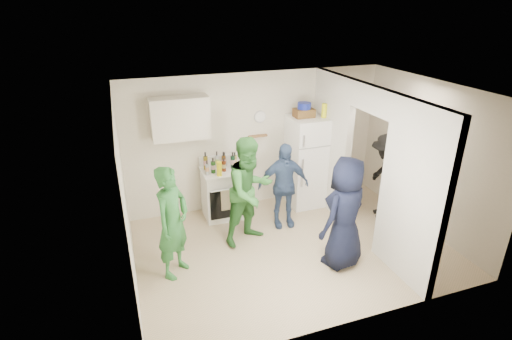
{
  "coord_description": "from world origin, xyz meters",
  "views": [
    {
      "loc": [
        -2.31,
        -4.87,
        3.66
      ],
      "look_at": [
        -0.47,
        0.4,
        1.25
      ],
      "focal_mm": 28.0,
      "sensor_mm": 36.0,
      "label": 1
    }
  ],
  "objects_px": {
    "person_navy": "(345,213)",
    "wicker_basket": "(304,113)",
    "fridge": "(308,161)",
    "person_green_center": "(250,191)",
    "person_green_left": "(173,222)",
    "stove": "(224,193)",
    "person_denim": "(283,186)",
    "yellow_cup_stack_top": "(324,111)",
    "blue_bowl": "(304,106)",
    "person_nook": "(384,177)"
  },
  "relations": [
    {
      "from": "person_navy",
      "to": "wicker_basket",
      "type": "bearing_deg",
      "value": -120.97
    },
    {
      "from": "person_denim",
      "to": "person_navy",
      "type": "relative_size",
      "value": 0.89
    },
    {
      "from": "person_denim",
      "to": "person_navy",
      "type": "bearing_deg",
      "value": -65.92
    },
    {
      "from": "wicker_basket",
      "to": "person_navy",
      "type": "bearing_deg",
      "value": -97.38
    },
    {
      "from": "fridge",
      "to": "person_nook",
      "type": "xyz_separation_m",
      "value": [
        1.05,
        -0.92,
        -0.08
      ]
    },
    {
      "from": "blue_bowl",
      "to": "yellow_cup_stack_top",
      "type": "distance_m",
      "value": 0.36
    },
    {
      "from": "person_green_left",
      "to": "person_green_center",
      "type": "bearing_deg",
      "value": -28.18
    },
    {
      "from": "stove",
      "to": "person_green_left",
      "type": "height_order",
      "value": "person_green_left"
    },
    {
      "from": "stove",
      "to": "yellow_cup_stack_top",
      "type": "height_order",
      "value": "yellow_cup_stack_top"
    },
    {
      "from": "fridge",
      "to": "yellow_cup_stack_top",
      "type": "relative_size",
      "value": 6.81
    },
    {
      "from": "person_green_center",
      "to": "stove",
      "type": "bearing_deg",
      "value": 80.71
    },
    {
      "from": "wicker_basket",
      "to": "person_green_center",
      "type": "xyz_separation_m",
      "value": [
        -1.34,
        -0.94,
        -0.9
      ]
    },
    {
      "from": "blue_bowl",
      "to": "yellow_cup_stack_top",
      "type": "bearing_deg",
      "value": -25.11
    },
    {
      "from": "stove",
      "to": "person_green_center",
      "type": "relative_size",
      "value": 0.51
    },
    {
      "from": "person_green_left",
      "to": "person_green_center",
      "type": "relative_size",
      "value": 0.94
    },
    {
      "from": "blue_bowl",
      "to": "person_nook",
      "type": "bearing_deg",
      "value": -40.37
    },
    {
      "from": "stove",
      "to": "person_green_center",
      "type": "height_order",
      "value": "person_green_center"
    },
    {
      "from": "stove",
      "to": "yellow_cup_stack_top",
      "type": "relative_size",
      "value": 3.59
    },
    {
      "from": "person_green_center",
      "to": "person_nook",
      "type": "xyz_separation_m",
      "value": [
        2.48,
        -0.03,
        -0.11
      ]
    },
    {
      "from": "yellow_cup_stack_top",
      "to": "person_navy",
      "type": "height_order",
      "value": "yellow_cup_stack_top"
    },
    {
      "from": "blue_bowl",
      "to": "person_navy",
      "type": "relative_size",
      "value": 0.14
    },
    {
      "from": "person_denim",
      "to": "person_nook",
      "type": "xyz_separation_m",
      "value": [
        1.8,
        -0.3,
        0.02
      ]
    },
    {
      "from": "stove",
      "to": "blue_bowl",
      "type": "distance_m",
      "value": 2.11
    },
    {
      "from": "person_green_center",
      "to": "fridge",
      "type": "bearing_deg",
      "value": 11.18
    },
    {
      "from": "person_green_left",
      "to": "stove",
      "type": "bearing_deg",
      "value": 3.86
    },
    {
      "from": "fridge",
      "to": "yellow_cup_stack_top",
      "type": "xyz_separation_m",
      "value": [
        0.22,
        -0.1,
        0.98
      ]
    },
    {
      "from": "fridge",
      "to": "person_green_left",
      "type": "bearing_deg",
      "value": -153.48
    },
    {
      "from": "stove",
      "to": "person_navy",
      "type": "distance_m",
      "value": 2.37
    },
    {
      "from": "fridge",
      "to": "person_green_center",
      "type": "distance_m",
      "value": 1.69
    },
    {
      "from": "stove",
      "to": "blue_bowl",
      "type": "bearing_deg",
      "value": 0.75
    },
    {
      "from": "person_green_center",
      "to": "person_denim",
      "type": "bearing_deg",
      "value": 0.99
    },
    {
      "from": "wicker_basket",
      "to": "person_nook",
      "type": "relative_size",
      "value": 0.23
    },
    {
      "from": "person_green_center",
      "to": "person_denim",
      "type": "height_order",
      "value": "person_green_center"
    },
    {
      "from": "fridge",
      "to": "person_navy",
      "type": "distance_m",
      "value": 1.97
    },
    {
      "from": "yellow_cup_stack_top",
      "to": "person_nook",
      "type": "distance_m",
      "value": 1.57
    },
    {
      "from": "wicker_basket",
      "to": "person_nook",
      "type": "distance_m",
      "value": 1.81
    },
    {
      "from": "blue_bowl",
      "to": "fridge",
      "type": "bearing_deg",
      "value": -26.57
    },
    {
      "from": "person_navy",
      "to": "stove",
      "type": "bearing_deg",
      "value": -80.84
    },
    {
      "from": "yellow_cup_stack_top",
      "to": "person_denim",
      "type": "relative_size",
      "value": 0.17
    },
    {
      "from": "wicker_basket",
      "to": "person_denim",
      "type": "xyz_separation_m",
      "value": [
        -0.65,
        -0.67,
        -1.03
      ]
    },
    {
      "from": "blue_bowl",
      "to": "person_green_left",
      "type": "relative_size",
      "value": 0.15
    },
    {
      "from": "yellow_cup_stack_top",
      "to": "person_navy",
      "type": "relative_size",
      "value": 0.15
    },
    {
      "from": "person_green_left",
      "to": "person_denim",
      "type": "distance_m",
      "value": 2.09
    },
    {
      "from": "yellow_cup_stack_top",
      "to": "person_navy",
      "type": "xyz_separation_m",
      "value": [
        -0.58,
        -1.84,
        -0.98
      ]
    },
    {
      "from": "fridge",
      "to": "blue_bowl",
      "type": "xyz_separation_m",
      "value": [
        -0.1,
        0.05,
        1.06
      ]
    },
    {
      "from": "blue_bowl",
      "to": "person_nook",
      "type": "height_order",
      "value": "blue_bowl"
    },
    {
      "from": "fridge",
      "to": "wicker_basket",
      "type": "distance_m",
      "value": 0.93
    },
    {
      "from": "person_green_left",
      "to": "fridge",
      "type": "bearing_deg",
      "value": -21.46
    },
    {
      "from": "wicker_basket",
      "to": "person_navy",
      "type": "xyz_separation_m",
      "value": [
        -0.26,
        -1.99,
        -0.93
      ]
    },
    {
      "from": "person_navy",
      "to": "person_nook",
      "type": "xyz_separation_m",
      "value": [
        1.4,
        1.02,
        -0.07
      ]
    }
  ]
}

